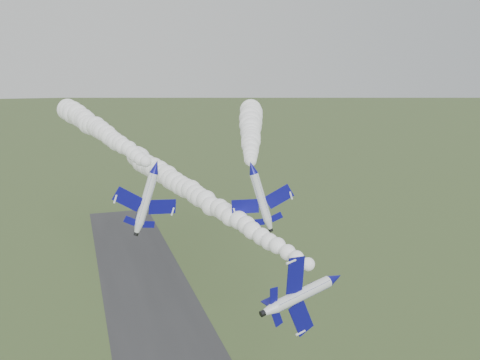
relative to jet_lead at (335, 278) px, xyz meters
The scene contains 6 objects.
jet_lead is the anchor object (origin of this frame).
smoke_trail_jet_lead 38.38m from the jet_lead, 102.79° to the left, with size 4.77×70.55×4.77m, color white, non-canonical shape.
jet_pair_left 31.41m from the jet_lead, 127.65° to the left, with size 9.51×11.84×3.87m.
smoke_trail_jet_pair_left 66.23m from the jet_lead, 112.34° to the left, with size 5.32×69.49×5.32m, color white, non-canonical shape.
jet_pair_right 25.27m from the jet_lead, 97.35° to the left, with size 9.80×11.86×3.79m.
smoke_trail_jet_pair_right 57.06m from the jet_lead, 82.03° to the left, with size 5.90×63.15×5.90m, color white, non-canonical shape.
Camera 1 is at (-17.08, -62.72, 60.69)m, focal length 40.00 mm.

